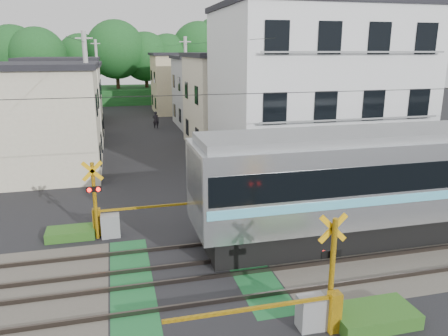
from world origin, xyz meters
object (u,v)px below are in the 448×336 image
object	(u,v)px
crossing_signal_near	(316,304)
apartment_block	(313,94)
pedestrian	(156,120)
crossing_signal_far	(108,219)

from	to	relation	value
crossing_signal_near	apartment_block	distance (m)	14.95
crossing_signal_near	pedestrian	distance (m)	31.17
apartment_block	crossing_signal_near	bearing A→B (deg)	-114.22
crossing_signal_far	apartment_block	world-z (taller)	apartment_block
crossing_signal_far	apartment_block	xyz separation A→B (m)	(11.09, 5.84, 3.94)
crossing_signal_near	apartment_block	xyz separation A→B (m)	(5.91, 13.15, 3.94)
apartment_block	pedestrian	distance (m)	19.66
pedestrian	crossing_signal_far	bearing A→B (deg)	91.95
crossing_signal_far	crossing_signal_near	bearing A→B (deg)	-54.71
crossing_signal_near	pedestrian	world-z (taller)	crossing_signal_near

